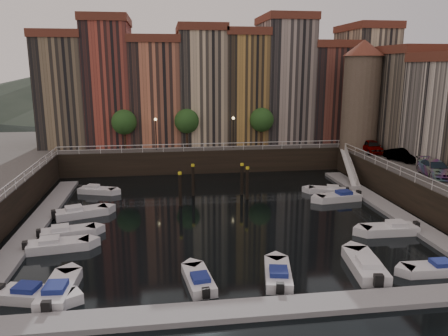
{
  "coord_description": "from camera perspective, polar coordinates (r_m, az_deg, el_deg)",
  "views": [
    {
      "loc": [
        -4.97,
        -38.68,
        13.5
      ],
      "look_at": [
        0.95,
        4.0,
        3.49
      ],
      "focal_mm": 35.0,
      "sensor_mm": 36.0,
      "label": 1
    }
  ],
  "objects": [
    {
      "name": "ground",
      "position": [
        41.27,
        -0.54,
        -6.01
      ],
      "size": [
        200.0,
        200.0,
        0.0
      ],
      "primitive_type": "plane",
      "color": "black",
      "rests_on": "ground"
    },
    {
      "name": "quay_far",
      "position": [
        65.97,
        -3.45,
        2.58
      ],
      "size": [
        80.0,
        20.0,
        3.0
      ],
      "primitive_type": "cube",
      "color": "black",
      "rests_on": "ground"
    },
    {
      "name": "dock_left",
      "position": [
        41.52,
        -23.28,
        -6.75
      ],
      "size": [
        2.0,
        28.0,
        0.35
      ],
      "primitive_type": "cube",
      "color": "gray",
      "rests_on": "ground"
    },
    {
      "name": "dock_right",
      "position": [
        45.23,
        20.52,
        -4.91
      ],
      "size": [
        2.0,
        28.0,
        0.35
      ],
      "primitive_type": "cube",
      "color": "gray",
      "rests_on": "ground"
    },
    {
      "name": "dock_near",
      "position": [
        25.93,
        4.53,
        -17.88
      ],
      "size": [
        30.0,
        2.0,
        0.35
      ],
      "primitive_type": "cube",
      "color": "gray",
      "rests_on": "ground"
    },
    {
      "name": "mountains",
      "position": [
        148.94,
        -5.41,
        10.87
      ],
      "size": [
        145.0,
        100.0,
        18.0
      ],
      "color": "#2D382D",
      "rests_on": "ground"
    },
    {
      "name": "far_terrace",
      "position": [
        62.78,
        -0.31,
        10.76
      ],
      "size": [
        48.7,
        10.3,
        17.5
      ],
      "color": "#7C6A4F",
      "rests_on": "quay_far"
    },
    {
      "name": "corner_tower",
      "position": [
        58.85,
        17.46,
        9.27
      ],
      "size": [
        5.2,
        5.2,
        13.8
      ],
      "color": "#6B5B4C",
      "rests_on": "quay_right"
    },
    {
      "name": "promenade_trees",
      "position": [
        57.42,
        -4.23,
        6.13
      ],
      "size": [
        21.2,
        3.2,
        5.2
      ],
      "color": "black",
      "rests_on": "quay_far"
    },
    {
      "name": "street_lamps",
      "position": [
        56.54,
        -3.81,
        5.32
      ],
      "size": [
        10.36,
        0.36,
        4.18
      ],
      "color": "black",
      "rests_on": "quay_far"
    },
    {
      "name": "railings",
      "position": [
        44.91,
        -1.35,
        0.59
      ],
      "size": [
        36.08,
        34.04,
        0.52
      ],
      "color": "white",
      "rests_on": "ground"
    },
    {
      "name": "gangway",
      "position": [
        54.69,
        16.11,
        0.33
      ],
      "size": [
        2.78,
        8.32,
        3.73
      ],
      "color": "white",
      "rests_on": "ground"
    },
    {
      "name": "mooring_pilings",
      "position": [
        45.43,
        -1.04,
        -2.04
      ],
      "size": [
        7.35,
        3.7,
        3.78
      ],
      "color": "black",
      "rests_on": "ground"
    },
    {
      "name": "boat_left_0",
      "position": [
        29.08,
        -23.5,
        -14.96
      ],
      "size": [
        4.66,
        2.71,
        1.04
      ],
      "rotation": [
        0.0,
        0.0,
        -0.27
      ],
      "color": "silver",
      "rests_on": "ground"
    },
    {
      "name": "boat_left_1",
      "position": [
        35.74,
        -21.0,
        -9.4
      ],
      "size": [
        4.82,
        2.31,
        1.08
      ],
      "rotation": [
        0.0,
        0.0,
        0.14
      ],
      "color": "silver",
      "rests_on": "ground"
    },
    {
      "name": "boat_left_2",
      "position": [
        38.13,
        -19.85,
        -7.9
      ],
      "size": [
        4.63,
        2.53,
        1.04
      ],
      "rotation": [
        0.0,
        0.0,
        0.22
      ],
      "color": "silver",
      "rests_on": "ground"
    },
    {
      "name": "boat_left_3",
      "position": [
        42.61,
        -18.3,
        -5.54
      ],
      "size": [
        4.99,
        3.21,
        1.12
      ],
      "rotation": [
        0.0,
        0.0,
        0.34
      ],
      "color": "silver",
      "rests_on": "ground"
    },
    {
      "name": "boat_left_4",
      "position": [
        49.77,
        -16.33,
        -2.81
      ],
      "size": [
        4.32,
        2.74,
        0.97
      ],
      "rotation": [
        0.0,
        0.0,
        -0.33
      ],
      "color": "silver",
      "rests_on": "ground"
    },
    {
      "name": "boat_right_0",
      "position": [
        33.08,
        25.8,
        -11.77
      ],
      "size": [
        4.22,
        1.63,
        0.96
      ],
      "rotation": [
        0.0,
        0.0,
        3.12
      ],
      "color": "silver",
      "rests_on": "ground"
    },
    {
      "name": "boat_right_1",
      "position": [
        39.01,
        20.91,
        -7.48
      ],
      "size": [
        4.85,
        1.82,
        1.11
      ],
      "rotation": [
        0.0,
        0.0,
        3.13
      ],
      "color": "silver",
      "rests_on": "ground"
    },
    {
      "name": "boat_right_3",
      "position": [
        46.7,
        14.83,
        -3.7
      ],
      "size": [
        4.85,
        2.24,
        1.09
      ],
      "rotation": [
        0.0,
        0.0,
        3.26
      ],
      "color": "silver",
      "rests_on": "ground"
    },
    {
      "name": "boat_right_4",
      "position": [
        49.06,
        13.49,
        -2.86
      ],
      "size": [
        4.32,
        2.83,
        0.98
      ],
      "rotation": [
        0.0,
        0.0,
        2.79
      ],
      "color": "silver",
      "rests_on": "ground"
    },
    {
      "name": "boat_near_0",
      "position": [
        29.06,
        -20.8,
        -14.7
      ],
      "size": [
        2.02,
        4.84,
        1.1
      ],
      "rotation": [
        0.0,
        0.0,
        1.51
      ],
      "color": "silver",
      "rests_on": "ground"
    },
    {
      "name": "boat_near_1",
      "position": [
        28.54,
        -3.3,
        -14.43
      ],
      "size": [
        2.04,
        4.3,
        0.97
      ],
      "rotation": [
        0.0,
        0.0,
        1.7
      ],
      "color": "silver",
      "rests_on": "ground"
    },
    {
      "name": "boat_near_2",
      "position": [
        29.34,
        7.07,
        -13.64
      ],
      "size": [
        2.47,
        4.66,
        1.04
      ],
      "rotation": [
        0.0,
        0.0,
        1.37
      ],
      "color": "silver",
      "rests_on": "ground"
    },
    {
      "name": "boat_near_3",
      "position": [
        31.6,
        18.0,
        -12.08
      ],
      "size": [
        2.55,
        5.36,
        1.2
      ],
      "rotation": [
        0.0,
        0.0,
        1.44
      ],
      "color": "silver",
      "rests_on": "ground"
    },
    {
      "name": "car_a",
      "position": [
        56.99,
        18.74,
        2.57
      ],
      "size": [
        2.49,
        4.83,
        1.57
      ],
      "primitive_type": "imported",
      "rotation": [
        0.0,
        0.0,
        -0.14
      ],
      "color": "gray",
      "rests_on": "quay_right"
    },
    {
      "name": "car_b",
      "position": [
        53.07,
        22.25,
        1.45
      ],
      "size": [
        2.78,
        4.43,
        1.38
      ],
      "primitive_type": "imported",
      "rotation": [
        0.0,
        0.0,
        0.34
      ],
      "color": "gray",
      "rests_on": "quay_right"
    },
    {
      "name": "car_c",
      "position": [
        47.13,
        25.85,
        -0.17
      ],
      "size": [
        3.1,
        5.58,
        1.53
      ],
      "primitive_type": "imported",
      "rotation": [
        0.0,
        0.0,
        -0.19
      ],
      "color": "gray",
      "rests_on": "quay_right"
    }
  ]
}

